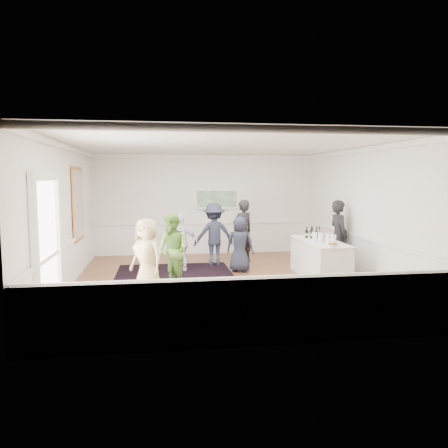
{
  "coord_description": "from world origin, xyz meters",
  "views": [
    {
      "loc": [
        -1.45,
        -10.01,
        2.44
      ],
      "look_at": [
        0.08,
        0.2,
        1.36
      ],
      "focal_mm": 35.0,
      "sensor_mm": 36.0,
      "label": 1
    }
  ],
  "objects": [
    {
      "name": "wainscoting",
      "position": [
        0.0,
        0.0,
        0.5
      ],
      "size": [
        7.0,
        8.0,
        1.0
      ],
      "primitive_type": null,
      "color": "white",
      "rests_on": "floor"
    },
    {
      "name": "guest_dark_b",
      "position": [
        0.93,
        2.27,
        0.91
      ],
      "size": [
        0.79,
        0.69,
        1.83
      ],
      "primitive_type": "imported",
      "rotation": [
        0.0,
        0.0,
        3.6
      ],
      "color": "black",
      "rests_on": "floor"
    },
    {
      "name": "guest_tan",
      "position": [
        -1.72,
        -0.95,
        0.81
      ],
      "size": [
        0.93,
        0.92,
        1.62
      ],
      "primitive_type": "imported",
      "rotation": [
        0.0,
        0.0,
        -0.75
      ],
      "color": "tan",
      "rests_on": "floor"
    },
    {
      "name": "nut_bowl",
      "position": [
        2.4,
        -0.78,
        0.95
      ],
      "size": [
        0.24,
        0.24,
        0.08
      ],
      "color": "white",
      "rests_on": "serving_table"
    },
    {
      "name": "area_rug",
      "position": [
        -1.09,
        0.4,
        0.01
      ],
      "size": [
        2.96,
        3.87,
        0.02
      ],
      "primitive_type": "cube",
      "rotation": [
        0.0,
        0.0,
        -0.0
      ],
      "color": "black",
      "rests_on": "floor"
    },
    {
      "name": "wall_front",
      "position": [
        0.0,
        -4.0,
        1.6
      ],
      "size": [
        7.0,
        0.02,
        3.2
      ],
      "primitive_type": "cube",
      "color": "white",
      "rests_on": "floor"
    },
    {
      "name": "wine_bottles",
      "position": [
        2.47,
        0.63,
        1.07
      ],
      "size": [
        0.38,
        0.28,
        0.31
      ],
      "color": "black",
      "rests_on": "serving_table"
    },
    {
      "name": "floor",
      "position": [
        0.0,
        0.0,
        0.0
      ],
      "size": [
        8.0,
        8.0,
        0.0
      ],
      "primitive_type": "plane",
      "color": "brown",
      "rests_on": "ground"
    },
    {
      "name": "guest_dark_a",
      "position": [
        0.06,
        2.06,
        0.88
      ],
      "size": [
        1.21,
        0.81,
        1.75
      ],
      "primitive_type": "imported",
      "rotation": [
        0.0,
        0.0,
        3.29
      ],
      "color": "#1E2333",
      "rests_on": "floor"
    },
    {
      "name": "juice_pitchers",
      "position": [
        2.44,
        -0.16,
        1.03
      ],
      "size": [
        0.4,
        0.58,
        0.24
      ],
      "color": "#89C145",
      "rests_on": "serving_table"
    },
    {
      "name": "guest_lilac",
      "position": [
        -0.89,
        1.38,
        0.76
      ],
      "size": [
        0.89,
        0.38,
        1.52
      ],
      "primitive_type": "imported",
      "rotation": [
        0.0,
        0.0,
        3.15
      ],
      "color": "silver",
      "rests_on": "floor"
    },
    {
      "name": "landscape_painting",
      "position": [
        0.4,
        3.95,
        1.78
      ],
      "size": [
        1.44,
        0.06,
        0.66
      ],
      "color": "white",
      "rests_on": "wall_back"
    },
    {
      "name": "mirror",
      "position": [
        -3.45,
        1.3,
        1.8
      ],
      "size": [
        0.05,
        1.25,
        1.85
      ],
      "color": "#C37E39",
      "rests_on": "wall_left"
    },
    {
      "name": "ice_bucket",
      "position": [
        2.53,
        0.29,
        1.03
      ],
      "size": [
        0.26,
        0.26,
        0.25
      ],
      "primitive_type": "cylinder",
      "color": "silver",
      "rests_on": "serving_table"
    },
    {
      "name": "wall_right",
      "position": [
        3.5,
        0.0,
        1.6
      ],
      "size": [
        0.02,
        8.0,
        3.2
      ],
      "primitive_type": "cube",
      "color": "white",
      "rests_on": "floor"
    },
    {
      "name": "doorway",
      "position": [
        -3.45,
        -1.9,
        1.42
      ],
      "size": [
        0.1,
        1.78,
        2.56
      ],
      "color": "white",
      "rests_on": "wall_left"
    },
    {
      "name": "bartender",
      "position": [
        3.2,
        0.77,
        0.94
      ],
      "size": [
        0.5,
        0.72,
        1.88
      ],
      "primitive_type": "imported",
      "rotation": [
        0.0,
        0.0,
        1.65
      ],
      "color": "black",
      "rests_on": "floor"
    },
    {
      "name": "wall_left",
      "position": [
        -3.5,
        0.0,
        1.6
      ],
      "size": [
        0.02,
        8.0,
        3.2
      ],
      "primitive_type": "cube",
      "color": "white",
      "rests_on": "floor"
    },
    {
      "name": "guest_green",
      "position": [
        -1.18,
        -0.4,
        0.84
      ],
      "size": [
        0.98,
        1.03,
        1.69
      ],
      "primitive_type": "imported",
      "rotation": [
        0.0,
        0.0,
        -1.01
      ],
      "color": "#71B046",
      "rests_on": "floor"
    },
    {
      "name": "ceiling",
      "position": [
        0.0,
        0.0,
        3.2
      ],
      "size": [
        7.0,
        8.0,
        0.02
      ],
      "primitive_type": "cube",
      "color": "white",
      "rests_on": "wall_back"
    },
    {
      "name": "guest_navy",
      "position": [
        0.62,
        1.08,
        0.73
      ],
      "size": [
        0.83,
        0.69,
        1.46
      ],
      "primitive_type": "imported",
      "rotation": [
        0.0,
        0.0,
        2.77
      ],
      "color": "#1E2333",
      "rests_on": "floor"
    },
    {
      "name": "serving_table",
      "position": [
        2.45,
        0.14,
        0.46
      ],
      "size": [
        0.86,
        2.26,
        0.91
      ],
      "color": "white",
      "rests_on": "floor"
    },
    {
      "name": "wall_back",
      "position": [
        0.0,
        4.0,
        1.6
      ],
      "size": [
        7.0,
        0.02,
        3.2
      ],
      "primitive_type": "cube",
      "color": "white",
      "rests_on": "floor"
    }
  ]
}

